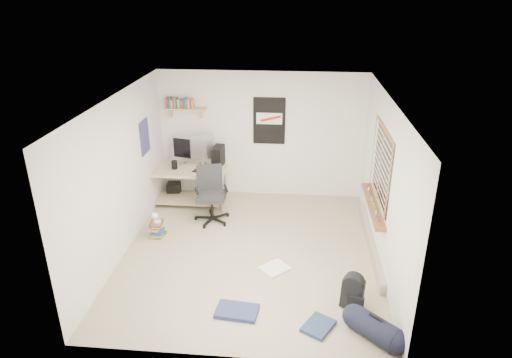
# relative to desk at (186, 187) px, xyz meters

# --- Properties ---
(floor) EXTENTS (4.00, 4.50, 0.01)m
(floor) POSITION_rel_desk_xyz_m (1.42, -1.63, -0.37)
(floor) COLOR gray
(floor) RESTS_ON ground
(ceiling) EXTENTS (4.00, 4.50, 0.01)m
(ceiling) POSITION_rel_desk_xyz_m (1.42, -1.63, 2.14)
(ceiling) COLOR white
(ceiling) RESTS_ON ground
(back_wall) EXTENTS (4.00, 0.01, 2.50)m
(back_wall) POSITION_rel_desk_xyz_m (1.42, 0.62, 0.89)
(back_wall) COLOR silver
(back_wall) RESTS_ON ground
(left_wall) EXTENTS (0.01, 4.50, 2.50)m
(left_wall) POSITION_rel_desk_xyz_m (-0.59, -1.63, 0.89)
(left_wall) COLOR silver
(left_wall) RESTS_ON ground
(right_wall) EXTENTS (0.01, 4.50, 2.50)m
(right_wall) POSITION_rel_desk_xyz_m (3.42, -1.63, 0.89)
(right_wall) COLOR silver
(right_wall) RESTS_ON ground
(desk) EXTENTS (1.71, 1.23, 0.71)m
(desk) POSITION_rel_desk_xyz_m (0.00, 0.00, 0.00)
(desk) COLOR beige
(desk) RESTS_ON floor
(monitor_left) EXTENTS (0.41, 0.19, 0.44)m
(monitor_left) POSITION_rel_desk_xyz_m (-0.10, 0.28, 0.57)
(monitor_left) COLOR #A1A2A6
(monitor_left) RESTS_ON desk
(monitor_right) EXTENTS (0.45, 0.27, 0.49)m
(monitor_right) POSITION_rel_desk_xyz_m (0.30, 0.28, 0.59)
(monitor_right) COLOR #A6A5AA
(monitor_right) RESTS_ON desk
(pc_tower) EXTENTS (0.22, 0.39, 0.39)m
(pc_tower) POSITION_rel_desk_xyz_m (0.61, 0.28, 0.55)
(pc_tower) COLOR black
(pc_tower) RESTS_ON desk
(keyboard) EXTENTS (0.42, 0.25, 0.02)m
(keyboard) POSITION_rel_desk_xyz_m (0.37, -0.09, 0.36)
(keyboard) COLOR black
(keyboard) RESTS_ON desk
(speaker_left) EXTENTS (0.09, 0.09, 0.17)m
(speaker_left) POSITION_rel_desk_xyz_m (-0.20, 0.02, 0.44)
(speaker_left) COLOR black
(speaker_left) RESTS_ON desk
(speaker_right) EXTENTS (0.11, 0.11, 0.18)m
(speaker_right) POSITION_rel_desk_xyz_m (0.59, 0.24, 0.44)
(speaker_right) COLOR black
(speaker_right) RESTS_ON desk
(office_chair) EXTENTS (0.84, 0.84, 1.02)m
(office_chair) POSITION_rel_desk_xyz_m (0.63, -0.64, 0.12)
(office_chair) COLOR black
(office_chair) RESTS_ON floor
(wall_shelf) EXTENTS (0.80, 0.22, 0.24)m
(wall_shelf) POSITION_rel_desk_xyz_m (-0.03, 0.51, 1.42)
(wall_shelf) COLOR tan
(wall_shelf) RESTS_ON back_wall
(poster_back_wall) EXTENTS (0.62, 0.03, 0.92)m
(poster_back_wall) POSITION_rel_desk_xyz_m (1.57, 0.60, 1.19)
(poster_back_wall) COLOR black
(poster_back_wall) RESTS_ON back_wall
(poster_left_wall) EXTENTS (0.02, 0.42, 0.60)m
(poster_left_wall) POSITION_rel_desk_xyz_m (-0.57, -0.43, 1.14)
(poster_left_wall) COLOR navy
(poster_left_wall) RESTS_ON left_wall
(window) EXTENTS (0.10, 1.50, 1.26)m
(window) POSITION_rel_desk_xyz_m (3.37, -1.33, 1.08)
(window) COLOR brown
(window) RESTS_ON right_wall
(baseboard_heater) EXTENTS (0.08, 2.50, 0.18)m
(baseboard_heater) POSITION_rel_desk_xyz_m (3.37, -1.33, -0.28)
(baseboard_heater) COLOR #B7B2A8
(baseboard_heater) RESTS_ON floor
(backpack) EXTENTS (0.35, 0.31, 0.38)m
(backpack) POSITION_rel_desk_xyz_m (2.92, -2.82, -0.16)
(backpack) COLOR black
(backpack) RESTS_ON floor
(duffel_bag) EXTENTS (0.43, 0.43, 0.60)m
(duffel_bag) POSITION_rel_desk_xyz_m (3.12, -3.42, -0.22)
(duffel_bag) COLOR black
(duffel_bag) RESTS_ON floor
(tshirt) EXTENTS (0.52, 0.52, 0.04)m
(tshirt) POSITION_rel_desk_xyz_m (1.84, -2.08, -0.34)
(tshirt) COLOR silver
(tshirt) RESTS_ON floor
(jeans_a) EXTENTS (0.58, 0.40, 0.06)m
(jeans_a) POSITION_rel_desk_xyz_m (1.40, -3.12, -0.33)
(jeans_a) COLOR #232B4F
(jeans_a) RESTS_ON floor
(jeans_b) EXTENTS (0.48, 0.51, 0.05)m
(jeans_b) POSITION_rel_desk_xyz_m (2.46, -3.30, -0.34)
(jeans_b) COLOR #22314D
(jeans_b) RESTS_ON floor
(book_stack) EXTENTS (0.56, 0.52, 0.31)m
(book_stack) POSITION_rel_desk_xyz_m (-0.20, -1.28, -0.22)
(book_stack) COLOR brown
(book_stack) RESTS_ON floor
(desk_lamp) EXTENTS (0.17, 0.22, 0.19)m
(desk_lamp) POSITION_rel_desk_xyz_m (-0.18, -1.30, 0.02)
(desk_lamp) COLOR white
(desk_lamp) RESTS_ON book_stack
(subwoofer) EXTENTS (0.29, 0.29, 0.29)m
(subwoofer) POSITION_rel_desk_xyz_m (-0.33, 0.31, -0.22)
(subwoofer) COLOR black
(subwoofer) RESTS_ON floor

